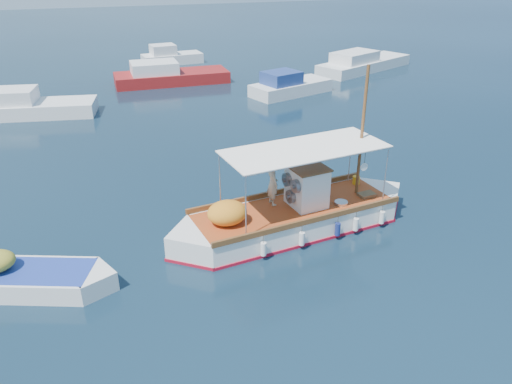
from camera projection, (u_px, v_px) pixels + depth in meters
name	position (u px, v px, depth m)	size (l,w,h in m)	color
ground	(274.00, 234.00, 16.96)	(160.00, 160.00, 0.00)	black
fishing_caique	(293.00, 216.00, 17.07)	(9.07, 3.35, 5.59)	white
dinghy	(21.00, 280.00, 14.13)	(5.17, 2.81, 1.34)	white
bg_boat_nw	(27.00, 108.00, 28.87)	(7.50, 3.55, 1.80)	silver
bg_boat_n	(168.00, 77.00, 35.96)	(8.04, 2.81, 1.80)	maroon
bg_boat_ne	(289.00, 87.00, 33.21)	(6.00, 3.87, 1.80)	silver
bg_boat_e	(362.00, 64.00, 39.88)	(9.39, 6.19, 1.80)	silver
bg_boat_far_n	(170.00, 58.00, 42.30)	(5.14, 2.52, 1.80)	silver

